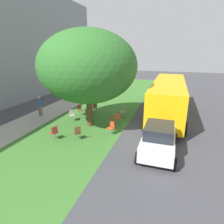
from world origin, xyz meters
The scene contains 18 objects.
ground centered at (0.00, 0.00, 0.00)m, with size 80.00×80.00×0.00m, color #424247.
grass_verge centered at (0.00, 3.20, 0.00)m, with size 48.00×6.00×0.01m, color #3D752D.
sidewalk_strip centered at (0.00, 7.60, 0.00)m, with size 48.00×2.80×0.01m, color #ADA89E.
street_tree centered at (-0.04, 2.77, 4.24)m, with size 6.63×6.63×6.70m.
chair_0 centered at (1.08, 3.54, 0.52)m, with size 0.51×0.50×0.88m.
chair_1 centered at (-2.85, 3.92, 0.52)m, with size 0.56×0.56×0.88m.
chair_2 centered at (-1.02, 0.82, 0.52)m, with size 0.55×0.54×0.88m.
chair_3 centered at (1.92, 4.61, 0.52)m, with size 0.58×0.59×0.88m.
chair_4 centered at (2.58, 0.91, 0.52)m, with size 0.54×0.54×0.88m.
chair_5 centered at (0.84, 0.91, 0.52)m, with size 0.49×0.49×0.88m.
chair_6 centered at (2.78, 3.61, 0.52)m, with size 0.58×0.58×0.88m.
chair_7 centered at (-2.44, 2.55, 0.52)m, with size 0.58×0.58×0.88m.
chair_8 centered at (0.44, 4.53, 0.52)m, with size 0.57×0.57×0.88m.
chair_9 centered at (0.06, 1.06, 0.52)m, with size 0.55×0.55×0.88m.
parked_car centered at (-2.49, -2.33, 0.84)m, with size 3.70×1.92×1.65m.
school_bus centered at (4.22, -2.48, 1.76)m, with size 10.40×2.80×2.88m.
pedestrian_0 centered at (5.94, 8.08, 0.93)m, with size 0.32×0.41×1.69m.
pedestrian_1 centered at (0.68, 7.67, 0.93)m, with size 0.27×0.39×1.69m.
Camera 1 is at (-11.92, -2.79, 5.31)m, focal length 30.39 mm.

